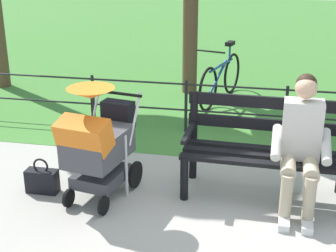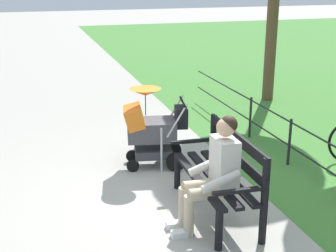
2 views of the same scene
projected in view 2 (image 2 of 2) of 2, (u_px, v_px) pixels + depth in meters
ground_plane at (199, 198)px, 5.97m from camera, size 60.00×60.00×0.00m
park_bench at (222, 170)px, 5.47m from camera, size 1.61×0.64×0.96m
person_on_bench at (215, 171)px, 5.08m from camera, size 0.54×0.74×1.28m
stroller at (151, 127)px, 6.77m from camera, size 0.65×0.96×1.15m
handbag at (141, 144)px, 7.46m from camera, size 0.32×0.14×0.37m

